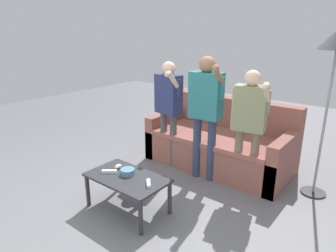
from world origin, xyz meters
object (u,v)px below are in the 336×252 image
(player_right, at_px, (249,118))
(game_remote_wand_near, at_px, (109,171))
(couch, at_px, (221,144))
(player_center, at_px, (206,105))
(coffee_table, at_px, (127,181))
(snack_bowl, at_px, (128,172))
(player_left, at_px, (168,102))
(game_remote_wand_far, at_px, (149,183))
(game_remote_nunchuk, at_px, (118,166))

(player_right, height_order, game_remote_wand_near, player_right)
(couch, relative_size, player_center, 1.25)
(coffee_table, relative_size, snack_bowl, 5.68)
(couch, distance_m, player_left, 0.96)
(player_left, height_order, game_remote_wand_near, player_left)
(coffee_table, xyz_separation_m, game_remote_wand_near, (-0.21, -0.05, 0.07))
(player_left, height_order, game_remote_wand_far, player_left)
(player_right, bearing_deg, player_left, -179.51)
(couch, relative_size, game_remote_wand_near, 13.47)
(player_left, bearing_deg, game_remote_wand_near, -82.04)
(coffee_table, relative_size, player_center, 0.55)
(player_left, distance_m, player_right, 1.16)
(game_remote_nunchuk, distance_m, player_left, 1.21)
(couch, height_order, player_left, player_left)
(snack_bowl, height_order, game_remote_wand_near, snack_bowl)
(game_remote_nunchuk, distance_m, player_center, 1.27)
(coffee_table, distance_m, snack_bowl, 0.10)
(couch, height_order, game_remote_wand_near, couch)
(player_left, height_order, player_right, player_left)
(couch, distance_m, player_right, 0.95)
(player_center, bearing_deg, player_right, 6.42)
(couch, relative_size, game_remote_wand_far, 14.98)
(player_left, height_order, player_center, player_center)
(player_center, bearing_deg, snack_bowl, -103.84)
(player_center, bearing_deg, game_remote_nunchuk, -113.30)
(coffee_table, height_order, player_left, player_left)
(couch, distance_m, coffee_table, 1.65)
(game_remote_nunchuk, distance_m, game_remote_wand_far, 0.51)
(snack_bowl, distance_m, game_remote_wand_near, 0.20)
(coffee_table, relative_size, player_left, 0.59)
(coffee_table, xyz_separation_m, player_right, (0.78, 1.18, 0.56))
(game_remote_wand_near, bearing_deg, coffee_table, 14.34)
(game_remote_wand_near, bearing_deg, game_remote_wand_far, 7.51)
(couch, distance_m, game_remote_wand_near, 1.74)
(coffee_table, height_order, game_remote_wand_far, game_remote_wand_far)
(player_left, relative_size, player_right, 1.01)
(game_remote_nunchuk, bearing_deg, game_remote_wand_near, -88.51)
(game_remote_nunchuk, xyz_separation_m, player_center, (0.45, 1.04, 0.56))
(game_remote_wand_far, bearing_deg, game_remote_wand_near, -172.49)
(player_left, bearing_deg, game_remote_nunchuk, -81.28)
(snack_bowl, height_order, player_right, player_right)
(player_right, bearing_deg, coffee_table, -123.29)
(game_remote_nunchuk, relative_size, player_center, 0.06)
(coffee_table, height_order, snack_bowl, snack_bowl)
(snack_bowl, distance_m, player_right, 1.48)
(player_left, relative_size, game_remote_wand_near, 10.06)
(snack_bowl, xyz_separation_m, game_remote_wand_near, (-0.18, -0.09, -0.01))
(coffee_table, xyz_separation_m, snack_bowl, (-0.03, 0.04, 0.08))
(coffee_table, bearing_deg, player_left, 108.09)
(snack_bowl, bearing_deg, player_left, 107.25)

